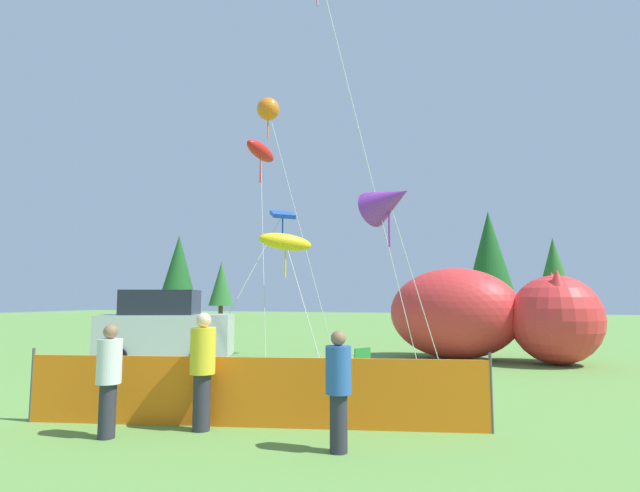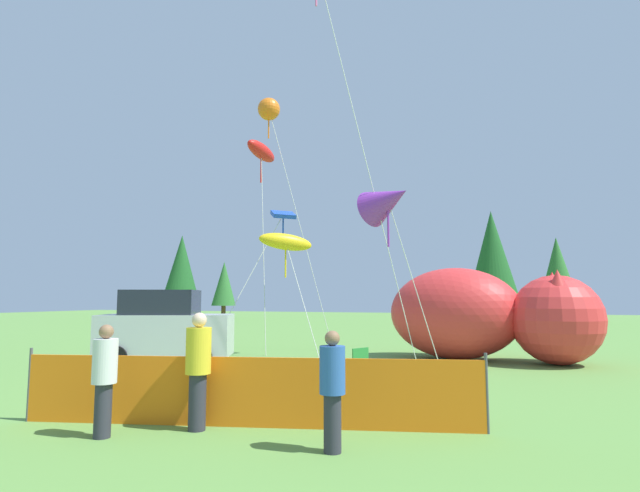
% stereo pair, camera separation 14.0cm
% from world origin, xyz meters
% --- Properties ---
extents(ground_plane, '(120.00, 120.00, 0.00)m').
position_xyz_m(ground_plane, '(0.00, 0.00, 0.00)').
color(ground_plane, '#609342').
extents(parked_car, '(4.35, 3.04, 2.34)m').
position_xyz_m(parked_car, '(-4.36, 2.90, 1.14)').
color(parked_car, '#B7BCC1').
rests_on(parked_car, ground).
extents(folding_chair, '(0.73, 0.73, 0.96)m').
position_xyz_m(folding_chair, '(2.42, 0.70, 0.57)').
color(folding_chair, '#267F33').
rests_on(folding_chair, ground).
extents(inflatable_cat, '(7.04, 3.82, 3.13)m').
position_xyz_m(inflatable_cat, '(5.11, 7.30, 1.45)').
color(inflatable_cat, red).
rests_on(inflatable_cat, ground).
extents(safety_fence, '(7.48, 1.78, 1.23)m').
position_xyz_m(safety_fence, '(1.56, -3.01, 0.56)').
color(safety_fence, orange).
rests_on(safety_fence, ground).
extents(spectator_in_black_shirt, '(0.37, 0.37, 1.68)m').
position_xyz_m(spectator_in_black_shirt, '(-0.20, -4.27, 0.92)').
color(spectator_in_black_shirt, '#2D2D38').
rests_on(spectator_in_black_shirt, ground).
extents(spectator_in_green_shirt, '(0.36, 0.36, 1.64)m').
position_xyz_m(spectator_in_green_shirt, '(3.29, -3.83, 0.89)').
color(spectator_in_green_shirt, '#2D2D38').
rests_on(spectator_in_green_shirt, ground).
extents(spectator_in_red_shirt, '(0.40, 0.40, 1.85)m').
position_xyz_m(spectator_in_red_shirt, '(0.91, -3.44, 1.01)').
color(spectator_in_red_shirt, '#2D2D38').
rests_on(spectator_in_red_shirt, ground).
extents(kite_yellow_hero, '(2.80, 2.13, 4.60)m').
position_xyz_m(kite_yellow_hero, '(-1.67, 6.20, 4.11)').
color(kite_yellow_hero, silver).
rests_on(kite_yellow_hero, ground).
extents(kite_blue_box, '(2.64, 2.88, 5.65)m').
position_xyz_m(kite_blue_box, '(-2.43, 7.60, 5.31)').
color(kite_blue_box, silver).
rests_on(kite_blue_box, ground).
extents(kite_purple_delta, '(2.24, 1.81, 5.49)m').
position_xyz_m(kite_purple_delta, '(2.75, 3.02, 4.78)').
color(kite_purple_delta, silver).
rests_on(kite_purple_delta, ground).
extents(kite_red_lizard, '(1.31, 2.26, 8.52)m').
position_xyz_m(kite_red_lizard, '(-3.32, 7.46, 8.02)').
color(kite_red_lizard, silver).
rests_on(kite_red_lizard, ground).
extents(kite_orange_flower, '(3.28, 0.96, 10.69)m').
position_xyz_m(kite_orange_flower, '(-3.44, 8.43, 10.17)').
color(kite_orange_flower, silver).
rests_on(kite_orange_flower, ground).
extents(horizon_tree_east, '(2.36, 2.36, 5.64)m').
position_xyz_m(horizon_tree_east, '(-19.50, 32.78, 3.46)').
color(horizon_tree_east, brown).
rests_on(horizon_tree_east, ground).
extents(horizon_tree_west, '(3.47, 3.47, 8.29)m').
position_xyz_m(horizon_tree_west, '(-23.60, 31.55, 5.09)').
color(horizon_tree_west, brown).
rests_on(horizon_tree_west, ground).
extents(horizon_tree_mid, '(3.08, 3.08, 7.35)m').
position_xyz_m(horizon_tree_mid, '(10.79, 36.88, 4.51)').
color(horizon_tree_mid, brown).
rests_on(horizon_tree_mid, ground).
extents(horizon_tree_northeast, '(3.91, 3.91, 9.32)m').
position_xyz_m(horizon_tree_northeast, '(5.50, 33.00, 5.72)').
color(horizon_tree_northeast, brown).
rests_on(horizon_tree_northeast, ground).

